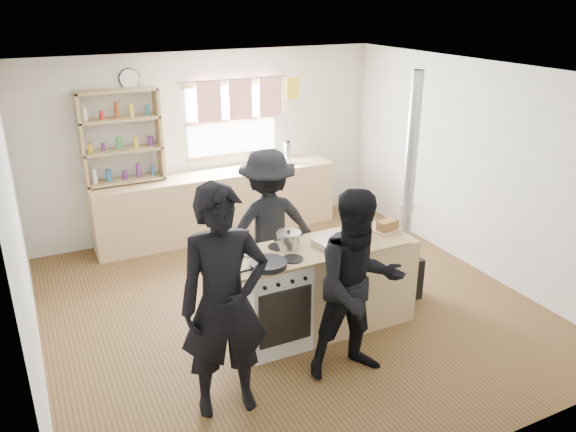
{
  "coord_description": "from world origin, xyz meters",
  "views": [
    {
      "loc": [
        -2.37,
        -4.82,
        3.19
      ],
      "look_at": [
        -0.05,
        -0.1,
        1.1
      ],
      "focal_mm": 35.0,
      "sensor_mm": 36.0,
      "label": 1
    }
  ],
  "objects_px": {
    "stockpot_counter": "(358,227)",
    "person_near_right": "(358,286)",
    "person_near_left": "(224,303)",
    "stockpot_stove": "(289,240)",
    "skillet_greens": "(268,264)",
    "thermos": "(288,153)",
    "bread_board": "(387,227)",
    "roast_tray": "(333,241)",
    "person_far": "(268,226)",
    "cooking_island": "(325,287)",
    "flue_heater": "(404,242)"
  },
  "relations": [
    {
      "from": "cooking_island",
      "to": "stockpot_counter",
      "type": "distance_m",
      "value": 0.68
    },
    {
      "from": "thermos",
      "to": "stockpot_stove",
      "type": "relative_size",
      "value": 1.36
    },
    {
      "from": "bread_board",
      "to": "cooking_island",
      "type": "bearing_deg",
      "value": -179.25
    },
    {
      "from": "roast_tray",
      "to": "person_far",
      "type": "relative_size",
      "value": 0.23
    },
    {
      "from": "skillet_greens",
      "to": "person_near_right",
      "type": "xyz_separation_m",
      "value": [
        0.59,
        -0.56,
        -0.1
      ]
    },
    {
      "from": "stockpot_counter",
      "to": "person_near_left",
      "type": "distance_m",
      "value": 1.82
    },
    {
      "from": "skillet_greens",
      "to": "roast_tray",
      "type": "height_order",
      "value": "roast_tray"
    },
    {
      "from": "thermos",
      "to": "person_near_right",
      "type": "height_order",
      "value": "person_near_right"
    },
    {
      "from": "cooking_island",
      "to": "person_near_right",
      "type": "bearing_deg",
      "value": -98.46
    },
    {
      "from": "stockpot_counter",
      "to": "bread_board",
      "type": "distance_m",
      "value": 0.35
    },
    {
      "from": "stockpot_stove",
      "to": "cooking_island",
      "type": "bearing_deg",
      "value": -13.41
    },
    {
      "from": "roast_tray",
      "to": "person_far",
      "type": "distance_m",
      "value": 0.96
    },
    {
      "from": "person_far",
      "to": "cooking_island",
      "type": "bearing_deg",
      "value": 109.56
    },
    {
      "from": "flue_heater",
      "to": "roast_tray",
      "type": "bearing_deg",
      "value": -167.67
    },
    {
      "from": "skillet_greens",
      "to": "person_far",
      "type": "bearing_deg",
      "value": 66.04
    },
    {
      "from": "skillet_greens",
      "to": "stockpot_counter",
      "type": "height_order",
      "value": "stockpot_counter"
    },
    {
      "from": "roast_tray",
      "to": "person_near_right",
      "type": "relative_size",
      "value": 0.23
    },
    {
      "from": "stockpot_stove",
      "to": "stockpot_counter",
      "type": "bearing_deg",
      "value": -3.73
    },
    {
      "from": "stockpot_counter",
      "to": "flue_heater",
      "type": "bearing_deg",
      "value": 11.92
    },
    {
      "from": "flue_heater",
      "to": "skillet_greens",
      "type": "bearing_deg",
      "value": -168.28
    },
    {
      "from": "stockpot_counter",
      "to": "thermos",
      "type": "bearing_deg",
      "value": 78.38
    },
    {
      "from": "stockpot_stove",
      "to": "person_near_left",
      "type": "distance_m",
      "value": 1.2
    },
    {
      "from": "skillet_greens",
      "to": "person_near_right",
      "type": "distance_m",
      "value": 0.82
    },
    {
      "from": "person_far",
      "to": "flue_heater",
      "type": "bearing_deg",
      "value": 157.42
    },
    {
      "from": "roast_tray",
      "to": "person_far",
      "type": "height_order",
      "value": "person_far"
    },
    {
      "from": "person_near_left",
      "to": "stockpot_stove",
      "type": "bearing_deg",
      "value": 47.04
    },
    {
      "from": "cooking_island",
      "to": "roast_tray",
      "type": "relative_size",
      "value": 4.96
    },
    {
      "from": "thermos",
      "to": "stockpot_counter",
      "type": "xyz_separation_m",
      "value": [
        -0.56,
        -2.73,
        -0.02
      ]
    },
    {
      "from": "stockpot_stove",
      "to": "person_far",
      "type": "xyz_separation_m",
      "value": [
        0.13,
        0.78,
        -0.17
      ]
    },
    {
      "from": "skillet_greens",
      "to": "bread_board",
      "type": "height_order",
      "value": "bread_board"
    },
    {
      "from": "flue_heater",
      "to": "person_near_left",
      "type": "height_order",
      "value": "flue_heater"
    },
    {
      "from": "cooking_island",
      "to": "flue_heater",
      "type": "relative_size",
      "value": 0.79
    },
    {
      "from": "thermos",
      "to": "bread_board",
      "type": "height_order",
      "value": "thermos"
    },
    {
      "from": "thermos",
      "to": "person_near_right",
      "type": "relative_size",
      "value": 0.18
    },
    {
      "from": "stockpot_counter",
      "to": "person_near_right",
      "type": "height_order",
      "value": "person_near_right"
    },
    {
      "from": "person_near_left",
      "to": "stockpot_counter",
      "type": "bearing_deg",
      "value": 30.76
    },
    {
      "from": "stockpot_stove",
      "to": "bread_board",
      "type": "relative_size",
      "value": 0.74
    },
    {
      "from": "skillet_greens",
      "to": "stockpot_stove",
      "type": "height_order",
      "value": "stockpot_stove"
    },
    {
      "from": "stockpot_stove",
      "to": "skillet_greens",
      "type": "bearing_deg",
      "value": -141.19
    },
    {
      "from": "cooking_island",
      "to": "bread_board",
      "type": "xyz_separation_m",
      "value": [
        0.72,
        0.01,
        0.51
      ]
    },
    {
      "from": "thermos",
      "to": "person_far",
      "type": "height_order",
      "value": "person_far"
    },
    {
      "from": "cooking_island",
      "to": "stockpot_stove",
      "type": "xyz_separation_m",
      "value": [
        -0.37,
        0.09,
        0.55
      ]
    },
    {
      "from": "stockpot_counter",
      "to": "stockpot_stove",
      "type": "bearing_deg",
      "value": 176.27
    },
    {
      "from": "skillet_greens",
      "to": "thermos",
      "type": "bearing_deg",
      "value": 60.95
    },
    {
      "from": "stockpot_counter",
      "to": "flue_heater",
      "type": "height_order",
      "value": "flue_heater"
    },
    {
      "from": "person_near_right",
      "to": "stockpot_counter",
      "type": "bearing_deg",
      "value": 66.54
    },
    {
      "from": "skillet_greens",
      "to": "person_near_left",
      "type": "bearing_deg",
      "value": -140.33
    },
    {
      "from": "bread_board",
      "to": "flue_heater",
      "type": "height_order",
      "value": "flue_heater"
    },
    {
      "from": "stockpot_stove",
      "to": "stockpot_counter",
      "type": "relative_size",
      "value": 0.75
    },
    {
      "from": "cooking_island",
      "to": "stockpot_counter",
      "type": "height_order",
      "value": "stockpot_counter"
    }
  ]
}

